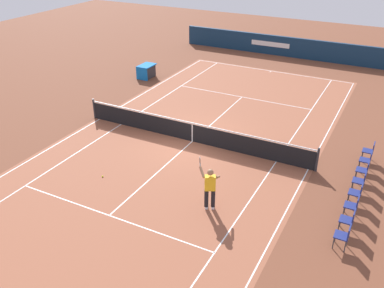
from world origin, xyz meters
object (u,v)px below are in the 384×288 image
at_px(spectator_chair_6, 349,219).
at_px(equipment_cart_tarped, 147,71).
at_px(spectator_chair_1, 367,159).
at_px(spectator_chair_7, 344,235).
at_px(spectator_chair_2, 364,169).
at_px(tennis_net, 192,132).
at_px(spectator_chair_0, 370,150).
at_px(spectator_chair_5, 354,205).
at_px(tennis_player_near, 210,186).
at_px(spectator_chair_3, 361,180).
at_px(spectator_chair_4, 357,192).
at_px(tennis_ball, 103,176).

relative_size(spectator_chair_6, equipment_cart_tarped, 0.70).
bearing_deg(spectator_chair_1, spectator_chair_7, 0.00).
bearing_deg(spectator_chair_2, equipment_cart_tarped, -114.42).
bearing_deg(tennis_net, spectator_chair_0, 104.18).
distance_m(spectator_chair_0, spectator_chair_1, 0.89).
bearing_deg(spectator_chair_5, tennis_net, -108.32).
distance_m(tennis_player_near, spectator_chair_0, 7.83).
relative_size(tennis_net, spectator_chair_1, 13.30).
xyz_separation_m(spectator_chair_2, spectator_chair_3, (0.89, 0.00, 0.00)).
distance_m(tennis_net, spectator_chair_1, 7.69).
relative_size(tennis_net, spectator_chair_2, 13.30).
bearing_deg(spectator_chair_4, spectator_chair_1, 180.00).
bearing_deg(tennis_net, spectator_chair_4, 77.90).
height_order(tennis_player_near, spectator_chair_0, tennis_player_near).
xyz_separation_m(tennis_ball, spectator_chair_7, (-0.18, 9.42, 0.49)).
height_order(tennis_ball, spectator_chair_7, spectator_chair_7).
height_order(tennis_ball, spectator_chair_4, spectator_chair_4).
xyz_separation_m(spectator_chair_3, spectator_chair_7, (3.56, 0.00, 0.00)).
distance_m(spectator_chair_3, equipment_cart_tarped, 16.37).
bearing_deg(tennis_ball, spectator_chair_2, 116.17).
distance_m(spectator_chair_5, spectator_chair_7, 1.78).
bearing_deg(tennis_net, spectator_chair_2, 91.10).
height_order(spectator_chair_3, spectator_chair_4, same).
bearing_deg(spectator_chair_0, tennis_ball, -55.78).
relative_size(tennis_net, spectator_chair_5, 13.30).
relative_size(spectator_chair_3, spectator_chair_7, 1.00).
bearing_deg(spectator_chair_7, tennis_ball, -88.91).
height_order(tennis_ball, spectator_chair_5, spectator_chair_5).
relative_size(spectator_chair_5, spectator_chair_6, 1.00).
bearing_deg(spectator_chair_3, spectator_chair_6, 0.00).
xyz_separation_m(tennis_player_near, spectator_chair_2, (-4.49, 4.68, -0.41)).
relative_size(tennis_ball, spectator_chair_6, 0.08).
bearing_deg(spectator_chair_1, spectator_chair_6, 0.00).
relative_size(tennis_net, tennis_player_near, 6.89).
distance_m(spectator_chair_2, spectator_chair_5, 2.67).
bearing_deg(spectator_chair_2, spectator_chair_6, 0.00).
height_order(spectator_chair_2, equipment_cart_tarped, spectator_chair_2).
relative_size(spectator_chair_3, spectator_chair_5, 1.00).
relative_size(spectator_chair_2, equipment_cart_tarped, 0.70).
height_order(spectator_chair_2, spectator_chair_5, same).
xyz_separation_m(tennis_ball, equipment_cart_tarped, (-11.24, -5.13, 0.40)).
height_order(tennis_ball, spectator_chair_3, spectator_chair_3).
distance_m(spectator_chair_2, equipment_cart_tarped, 15.98).
distance_m(spectator_chair_2, spectator_chair_7, 4.45).
bearing_deg(tennis_ball, equipment_cart_tarped, -155.47).
bearing_deg(spectator_chair_1, spectator_chair_2, 0.00).
bearing_deg(spectator_chair_1, spectator_chair_4, 0.00).
height_order(tennis_net, spectator_chair_6, tennis_net).
bearing_deg(spectator_chair_4, tennis_net, -102.10).
bearing_deg(tennis_net, spectator_chair_1, 97.74).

